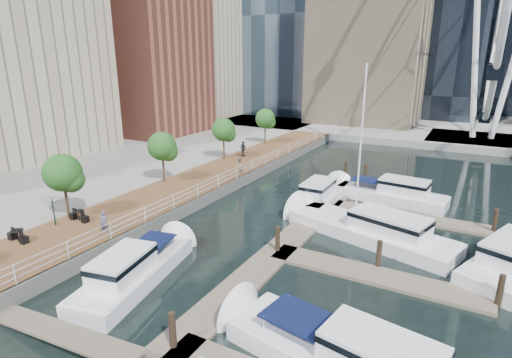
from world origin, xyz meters
The scene contains 14 objects.
ground centered at (0.00, 0.00, 0.00)m, with size 520.00×520.00×0.00m, color black.
boardwalk centered at (-9.00, 15.00, 0.50)m, with size 6.00×60.00×1.00m, color brown.
seawall centered at (-6.00, 15.00, 0.50)m, with size 0.25×60.00×1.00m, color #595954.
land_inland centered at (-36.00, 15.00, 0.50)m, with size 48.00×90.00×1.00m, color gray.
land_far centered at (0.00, 102.00, 0.50)m, with size 200.00×114.00×1.00m, color gray.
pier centered at (14.00, 52.00, 0.50)m, with size 14.00×12.00×1.00m, color gray.
railing centered at (-6.10, 15.00, 1.52)m, with size 0.10×60.00×1.05m, color white, non-canonical shape.
floating_docks centered at (7.97, 9.98, 0.49)m, with size 16.00×34.00×2.60m.
midrise_condos centered at (-33.57, 26.82, 13.42)m, with size 19.00×67.00×28.00m.
street_trees centered at (-11.40, 14.00, 4.29)m, with size 2.60×42.60×4.60m.
pedestrian_near centered at (-7.08, 3.41, 1.75)m, with size 0.55×0.36×1.50m, color #4F5069.
pedestrian_mid centered at (-6.50, 19.14, 1.87)m, with size 0.85×0.66×1.75m, color gray.
pedestrian_far centered at (-10.06, 26.00, 1.90)m, with size 1.06×0.44×1.81m, color #30333C.
moored_yachts centered at (7.46, 11.97, 0.00)m, with size 24.21×28.55×11.50m.
Camera 1 is at (12.75, -12.61, 11.69)m, focal length 28.00 mm.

